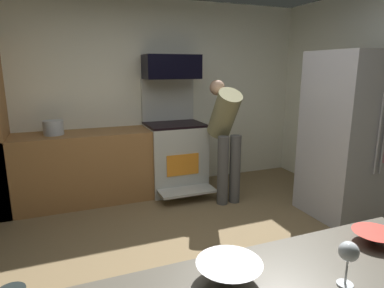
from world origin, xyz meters
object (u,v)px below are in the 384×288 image
Objects in this scene: refrigerator at (350,136)px; microwave at (171,67)px; person_cook at (225,131)px; mixing_bowl_small at (375,237)px; stock_pot at (53,128)px; mixing_bowl_prep at (229,272)px; oven_range at (175,154)px; wine_glass_mid at (349,254)px.

microwave is at bearing 135.58° from refrigerator.
mixing_bowl_small is at bearing -102.69° from person_cook.
refrigerator is 9.31× the size of mixing_bowl_small.
stock_pot is at bearing 154.56° from refrigerator.
mixing_bowl_prep is (-0.88, -3.34, -0.76)m from microwave.
microwave is at bearing 90.00° from oven_range.
stock_pot is at bearing 179.57° from oven_range.
microwave is 3.69× the size of mixing_bowl_small.
oven_range is at bearing 87.86° from mixing_bowl_small.
wine_glass_mid is (-0.96, -2.84, 0.12)m from person_cook.
stock_pot is (-2.00, 0.60, 0.08)m from person_cook.
oven_range reaches higher than person_cook.
oven_range reaches higher than wine_glass_mid.
wine_glass_mid is at bearing -153.29° from mixing_bowl_small.
mixing_bowl_prep is 1.07× the size of stock_pot.
refrigerator is 1.21× the size of person_cook.
mixing_bowl_small is 0.85× the size of stock_pot.
person_cook is 2.72m from mixing_bowl_small.
wine_glass_mid is at bearing -24.91° from mixing_bowl_prep.
mixing_bowl_small is at bearing -66.66° from stock_pot.
stock_pot is (-1.41, 3.26, 0.06)m from mixing_bowl_small.
microwave is 0.48× the size of person_cook.
mixing_bowl_prep is 1.45× the size of wine_glass_mid.
mixing_bowl_prep is at bearing -78.72° from stock_pot.
mixing_bowl_small is 0.80× the size of mixing_bowl_prep.
stock_pot is (-1.04, 3.44, -0.04)m from wine_glass_mid.
person_cook reaches higher than mixing_bowl_small.
mixing_bowl_small is at bearing -92.14° from oven_range.
stock_pot is at bearing 101.28° from mixing_bowl_prep.
stock_pot is at bearing -177.00° from microwave.
oven_range is 3.39m from mixing_bowl_prep.
mixing_bowl_small is 0.76m from mixing_bowl_prep.
oven_range is at bearing 81.90° from wine_glass_mid.
mixing_bowl_small is 1.15× the size of wine_glass_mid.
refrigerator reaches higher than mixing_bowl_prep.
wine_glass_mid is (-0.49, -3.43, 0.52)m from oven_range.
mixing_bowl_small is (-0.60, -2.66, 0.02)m from person_cook.
microwave is at bearing 87.92° from mixing_bowl_small.
person_cook is 7.67× the size of mixing_bowl_small.
stock_pot is (-0.65, 3.26, 0.05)m from mixing_bowl_prep.
mixing_bowl_small is at bearing 0.31° from mixing_bowl_prep.
oven_range is at bearing 128.90° from person_cook.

